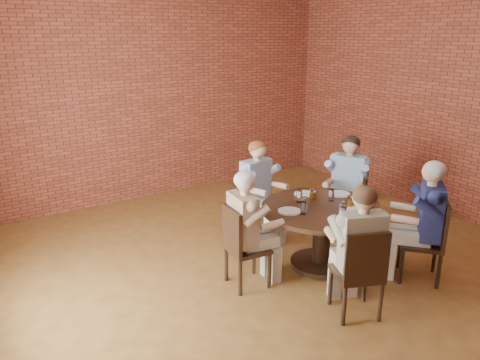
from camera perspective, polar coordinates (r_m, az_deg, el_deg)
floor at (r=5.50m, az=6.03°, el=-11.60°), size 7.00×7.00×0.00m
wall_back at (r=7.87m, az=-10.30°, el=10.17°), size 7.00×0.00×7.00m
wall_right at (r=7.41m, az=26.42°, el=8.22°), size 0.00×7.00×7.00m
dining_table at (r=5.56m, az=10.01°, el=-5.38°), size 1.43×1.43×0.75m
chair_a at (r=6.60m, az=13.03°, el=-1.95°), size 0.61×0.61×0.96m
diner_a at (r=6.46m, az=12.92°, el=-0.78°), size 0.86×0.81×1.37m
chair_b at (r=6.28m, az=1.75°, el=-2.58°), size 0.49×0.49×0.94m
diner_b at (r=6.17m, az=2.32°, el=-1.39°), size 0.62×0.72×1.34m
chair_c at (r=5.06m, az=0.11°, el=-7.82°), size 0.46×0.46×0.92m
diner_c at (r=5.03m, az=0.95°, el=-6.09°), size 0.69×0.59×1.30m
chair_d at (r=4.66m, az=14.49°, el=-10.64°), size 0.56×0.56×0.94m
diner_d at (r=4.66m, az=14.21°, el=-8.44°), size 0.75×0.81×1.34m
chair_e at (r=5.60m, az=22.19°, el=-6.41°), size 0.63×0.63×0.96m
diner_e at (r=5.53m, az=21.45°, el=-4.75°), size 0.86×0.88×1.37m
plate_a at (r=5.93m, az=12.03°, el=-1.66°), size 0.26×0.26×0.01m
plate_b at (r=5.85m, az=7.87°, el=-1.69°), size 0.26×0.26×0.01m
plate_c at (r=5.28m, az=6.05°, el=-3.79°), size 0.26×0.26×0.01m
plate_d at (r=5.44m, az=14.12°, el=-3.59°), size 0.26×0.26×0.01m
glass_a at (r=5.67m, az=11.07°, el=-1.82°), size 0.07×0.07×0.14m
glass_b at (r=5.68m, az=8.85°, el=-1.68°), size 0.07×0.07×0.14m
glass_c at (r=5.57m, az=7.23°, el=-1.99°), size 0.07×0.07×0.14m
glass_d at (r=5.36m, az=7.83°, el=-2.82°), size 0.07×0.07×0.14m
glass_e at (r=5.22m, az=7.75°, el=-3.38°), size 0.07×0.07×0.14m
glass_f at (r=5.14m, az=12.46°, el=-3.97°), size 0.07×0.07×0.14m
glass_g at (r=5.32m, az=12.41°, el=-3.22°), size 0.07×0.07×0.14m
glass_h at (r=5.51m, az=13.31°, el=-2.55°), size 0.07×0.07×0.14m
smartphone at (r=5.39m, az=14.16°, el=-3.80°), size 0.12×0.17×0.01m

